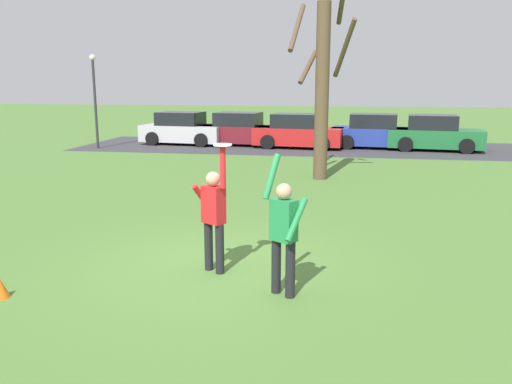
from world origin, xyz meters
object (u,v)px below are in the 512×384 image
object	(u,v)px
parked_car_silver	(183,130)
parked_car_red	(298,132)
parked_car_blue	(376,132)
person_defender	(284,230)
field_cone_orange	(0,287)
parked_car_maroon	(241,130)
lamppost_by_lot	(95,92)
person_catcher	(214,213)
bare_tree_tall	(322,86)
parked_car_green	(434,134)
frisbee_disc	(223,145)

from	to	relation	value
parked_car_silver	parked_car_red	bearing A→B (deg)	1.06
parked_car_blue	person_defender	bearing A→B (deg)	-91.27
parked_car_blue	field_cone_orange	xyz separation A→B (m)	(-6.20, -18.67, -0.57)
parked_car_maroon	lamppost_by_lot	distance (m)	7.02
parked_car_blue	person_catcher	bearing A→B (deg)	-95.54
person_defender	parked_car_blue	size ratio (longest dim) A/B	0.48
person_catcher	lamppost_by_lot	xyz separation A→B (m)	(-9.39, 14.86, 1.60)
parked_car_blue	field_cone_orange	world-z (taller)	parked_car_blue
person_defender	parked_car_blue	distance (m)	18.02
parked_car_red	lamppost_by_lot	size ratio (longest dim) A/B	1.00
bare_tree_tall	lamppost_by_lot	bearing A→B (deg)	149.81
parked_car_blue	parked_car_green	world-z (taller)	same
parked_car_green	lamppost_by_lot	world-z (taller)	lamppost_by_lot
parked_car_silver	bare_tree_tall	distance (m)	11.28
parked_car_blue	bare_tree_tall	distance (m)	8.99
parked_car_maroon	parked_car_red	world-z (taller)	same
parked_car_green	lamppost_by_lot	size ratio (longest dim) A/B	1.00
bare_tree_tall	field_cone_orange	size ratio (longest dim) A/B	17.70
parked_car_silver	parked_car_blue	size ratio (longest dim) A/B	1.00
lamppost_by_lot	field_cone_orange	size ratio (longest dim) A/B	13.31
parked_car_maroon	parked_car_green	size ratio (longest dim) A/B	1.00
frisbee_disc	field_cone_orange	xyz separation A→B (m)	(-2.96, -1.43, -1.93)
person_catcher	lamppost_by_lot	distance (m)	17.65
parked_car_maroon	bare_tree_tall	size ratio (longest dim) A/B	0.75
person_defender	parked_car_red	distance (m)	17.42
frisbee_disc	parked_car_red	distance (m)	16.78
frisbee_disc	field_cone_orange	distance (m)	3.81
person_catcher	parked_car_silver	xyz separation A→B (m)	(-5.92, 17.08, -0.25)
person_defender	field_cone_orange	distance (m)	4.14
frisbee_disc	parked_car_maroon	size ratio (longest dim) A/B	0.07
parked_car_silver	parked_car_red	distance (m)	5.77
parked_car_red	parked_car_blue	world-z (taller)	same
parked_car_red	lamppost_by_lot	xyz separation A→B (m)	(-9.22, -1.73, 1.86)
frisbee_disc	parked_car_red	world-z (taller)	frisbee_disc
frisbee_disc	parked_car_silver	xyz separation A→B (m)	(-6.11, 17.20, -1.37)
field_cone_orange	parked_car_blue	bearing A→B (deg)	71.63
person_defender	parked_car_maroon	size ratio (longest dim) A/B	0.48
parked_car_red	parked_car_blue	bearing A→B (deg)	13.98
parked_car_red	parked_car_maroon	bearing A→B (deg)	174.22
parked_car_maroon	person_defender	bearing A→B (deg)	-70.89
person_catcher	parked_car_green	size ratio (longest dim) A/B	0.49
parked_car_blue	frisbee_disc	bearing A→B (deg)	-94.85
frisbee_disc	field_cone_orange	size ratio (longest dim) A/B	0.90
person_catcher	person_defender	size ratio (longest dim) A/B	1.02
parked_car_maroon	parked_car_green	world-z (taller)	same
parked_car_green	field_cone_orange	bearing A→B (deg)	-109.82
frisbee_disc	parked_car_maroon	distance (m)	17.65
person_defender	parked_car_maroon	bearing A→B (deg)	-44.63
frisbee_disc	parked_car_green	distance (m)	17.85
person_defender	parked_car_red	world-z (taller)	person_defender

